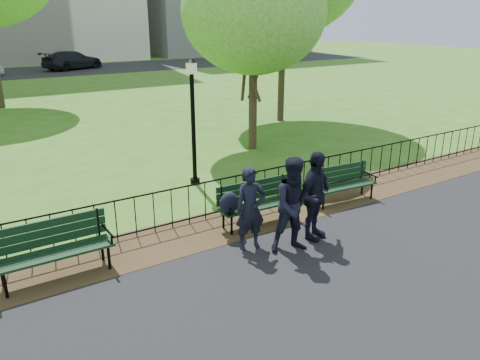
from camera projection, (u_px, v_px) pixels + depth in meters
ground at (282, 248)px, 9.10m from camera, size 120.00×120.00×0.00m
asphalt_path at (434, 346)px, 6.40m from camera, size 60.00×9.20×0.01m
dirt_strip at (241, 221)px, 10.29m from camera, size 60.00×1.60×0.01m
far_street at (11, 73)px, 36.89m from camera, size 70.00×9.00×0.01m
iron_fence at (229, 194)px, 10.52m from camera, size 24.06×0.06×1.00m
park_bench_main at (244, 200)px, 9.79m from camera, size 1.91×0.64×1.01m
park_bench_left_a at (53, 243)px, 7.95m from camera, size 1.93×0.61×1.09m
park_bench_right_a at (342, 180)px, 11.26m from camera, size 1.72×0.67×0.96m
lamppost at (193, 118)px, 12.04m from camera, size 0.30×0.30×3.30m
tree_near_e at (254, 12)px, 14.53m from camera, size 4.54×4.54×6.33m
person_left at (250, 209)px, 8.85m from camera, size 0.66×0.49×1.63m
person_mid at (295, 205)px, 8.72m from camera, size 1.00×0.72×1.85m
person_right at (314, 196)px, 9.22m from camera, size 1.15×0.77×1.82m
sedan_dark at (73, 60)px, 39.33m from camera, size 5.64×4.07×1.52m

